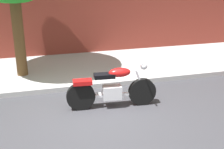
{
  "coord_description": "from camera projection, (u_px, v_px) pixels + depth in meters",
  "views": [
    {
      "loc": [
        -1.24,
        -5.95,
        3.27
      ],
      "look_at": [
        0.5,
        0.45,
        0.83
      ],
      "focal_mm": 48.78,
      "sensor_mm": 36.0,
      "label": 1
    }
  ],
  "objects": [
    {
      "name": "ground_plane",
      "position": [
        96.0,
        118.0,
        6.82
      ],
      "size": [
        60.0,
        60.0,
        0.0
      ],
      "primitive_type": "plane",
      "color": "#38383D"
    },
    {
      "name": "sidewalk",
      "position": [
        74.0,
        69.0,
        9.75
      ],
      "size": [
        21.85,
        3.2,
        0.14
      ],
      "primitive_type": "cube",
      "color": "#A7A7A7",
      "rests_on": "ground"
    },
    {
      "name": "motorcycle",
      "position": [
        112.0,
        89.0,
        7.19
      ],
      "size": [
        2.16,
        0.7,
        1.17
      ],
      "color": "black",
      "rests_on": "ground"
    }
  ]
}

